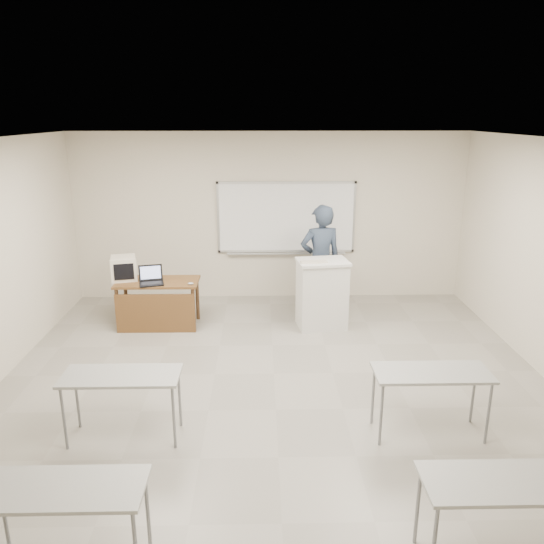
{
  "coord_description": "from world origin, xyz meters",
  "views": [
    {
      "loc": [
        -0.16,
        -5.41,
        3.28
      ],
      "look_at": [
        0.0,
        2.2,
        1.01
      ],
      "focal_mm": 35.0,
      "sensor_mm": 36.0,
      "label": 1
    }
  ],
  "objects_px": {
    "whiteboard": "(286,218)",
    "mouse": "(191,284)",
    "laptop": "(152,280)",
    "instructor_desk": "(157,297)",
    "keyboard": "(314,262)",
    "crt_monitor": "(123,268)",
    "podium": "(322,294)",
    "presenter": "(320,261)"
  },
  "relations": [
    {
      "from": "mouse",
      "to": "presenter",
      "type": "bearing_deg",
      "value": 23.26
    },
    {
      "from": "podium",
      "to": "crt_monitor",
      "type": "xyz_separation_m",
      "value": [
        -3.15,
        0.23,
        0.38
      ]
    },
    {
      "from": "crt_monitor",
      "to": "mouse",
      "type": "bearing_deg",
      "value": -30.47
    },
    {
      "from": "whiteboard",
      "to": "laptop",
      "type": "xyz_separation_m",
      "value": [
        -2.16,
        -1.49,
        -0.67
      ]
    },
    {
      "from": "keyboard",
      "to": "mouse",
      "type": "bearing_deg",
      "value": 173.32
    },
    {
      "from": "podium",
      "to": "keyboard",
      "type": "distance_m",
      "value": 0.59
    },
    {
      "from": "whiteboard",
      "to": "mouse",
      "type": "xyz_separation_m",
      "value": [
        -1.55,
        -1.57,
        -0.71
      ]
    },
    {
      "from": "instructor_desk",
      "to": "mouse",
      "type": "distance_m",
      "value": 0.61
    },
    {
      "from": "whiteboard",
      "to": "crt_monitor",
      "type": "relative_size",
      "value": 5.58
    },
    {
      "from": "crt_monitor",
      "to": "keyboard",
      "type": "xyz_separation_m",
      "value": [
        3.0,
        -0.35,
        0.18
      ]
    },
    {
      "from": "whiteboard",
      "to": "keyboard",
      "type": "distance_m",
      "value": 1.67
    },
    {
      "from": "podium",
      "to": "mouse",
      "type": "bearing_deg",
      "value": 174.94
    },
    {
      "from": "presenter",
      "to": "laptop",
      "type": "bearing_deg",
      "value": 0.8
    },
    {
      "from": "keyboard",
      "to": "presenter",
      "type": "distance_m",
      "value": 0.68
    },
    {
      "from": "crt_monitor",
      "to": "laptop",
      "type": "relative_size",
      "value": 1.22
    },
    {
      "from": "crt_monitor",
      "to": "laptop",
      "type": "bearing_deg",
      "value": -40.56
    },
    {
      "from": "podium",
      "to": "laptop",
      "type": "xyz_separation_m",
      "value": [
        -2.66,
        -0.02,
        0.26
      ]
    },
    {
      "from": "podium",
      "to": "crt_monitor",
      "type": "distance_m",
      "value": 3.18
    },
    {
      "from": "instructor_desk",
      "to": "laptop",
      "type": "height_order",
      "value": "laptop"
    },
    {
      "from": "laptop",
      "to": "presenter",
      "type": "distance_m",
      "value": 2.73
    },
    {
      "from": "instructor_desk",
      "to": "presenter",
      "type": "relative_size",
      "value": 0.68
    },
    {
      "from": "instructor_desk",
      "to": "crt_monitor",
      "type": "bearing_deg",
      "value": 157.1
    },
    {
      "from": "whiteboard",
      "to": "podium",
      "type": "xyz_separation_m",
      "value": [
        0.5,
        -1.47,
        -0.93
      ]
    },
    {
      "from": "mouse",
      "to": "crt_monitor",
      "type": "bearing_deg",
      "value": 170.32
    },
    {
      "from": "instructor_desk",
      "to": "crt_monitor",
      "type": "distance_m",
      "value": 0.72
    },
    {
      "from": "whiteboard",
      "to": "crt_monitor",
      "type": "bearing_deg",
      "value": -154.88
    },
    {
      "from": "podium",
      "to": "instructor_desk",
      "type": "bearing_deg",
      "value": 172.36
    },
    {
      "from": "laptop",
      "to": "presenter",
      "type": "height_order",
      "value": "presenter"
    },
    {
      "from": "podium",
      "to": "laptop",
      "type": "relative_size",
      "value": 3.02
    },
    {
      "from": "laptop",
      "to": "presenter",
      "type": "xyz_separation_m",
      "value": [
        2.68,
        0.53,
        0.13
      ]
    },
    {
      "from": "instructor_desk",
      "to": "crt_monitor",
      "type": "height_order",
      "value": "crt_monitor"
    },
    {
      "from": "podium",
      "to": "whiteboard",
      "type": "bearing_deg",
      "value": 100.96
    },
    {
      "from": "mouse",
      "to": "instructor_desk",
      "type": "bearing_deg",
      "value": 177.44
    },
    {
      "from": "laptop",
      "to": "instructor_desk",
      "type": "bearing_deg",
      "value": -0.9
    },
    {
      "from": "instructor_desk",
      "to": "presenter",
      "type": "distance_m",
      "value": 2.71
    },
    {
      "from": "instructor_desk",
      "to": "laptop",
      "type": "distance_m",
      "value": 0.29
    },
    {
      "from": "laptop",
      "to": "whiteboard",
      "type": "bearing_deg",
      "value": 21.16
    },
    {
      "from": "whiteboard",
      "to": "keyboard",
      "type": "relative_size",
      "value": 6.11
    },
    {
      "from": "whiteboard",
      "to": "instructor_desk",
      "type": "xyz_separation_m",
      "value": [
        -2.1,
        -1.48,
        -0.96
      ]
    },
    {
      "from": "crt_monitor",
      "to": "presenter",
      "type": "relative_size",
      "value": 0.24
    },
    {
      "from": "instructor_desk",
      "to": "keyboard",
      "type": "xyz_separation_m",
      "value": [
        2.45,
        -0.11,
        0.59
      ]
    },
    {
      "from": "podium",
      "to": "mouse",
      "type": "relative_size",
      "value": 11.96
    }
  ]
}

